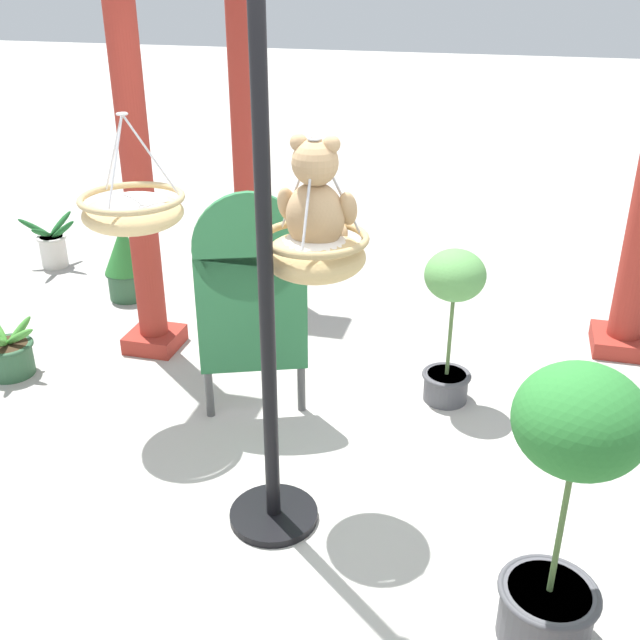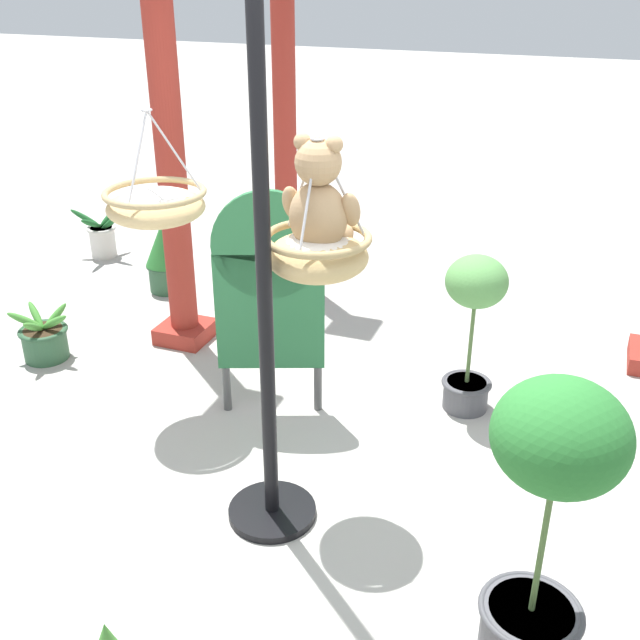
{
  "view_description": "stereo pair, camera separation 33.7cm",
  "coord_description": "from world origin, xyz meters",
  "px_view_note": "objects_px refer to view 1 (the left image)",
  "views": [
    {
      "loc": [
        0.72,
        -2.87,
        2.53
      ],
      "look_at": [
        -0.03,
        0.07,
        1.06
      ],
      "focal_mm": 42.14,
      "sensor_mm": 36.0,
      "label": 1
    },
    {
      "loc": [
        1.04,
        -2.77,
        2.53
      ],
      "look_at": [
        -0.03,
        0.07,
        1.06
      ],
      "focal_mm": 42.14,
      "sensor_mm": 36.0,
      "label": 2
    }
  ],
  "objects_px": {
    "teddy_bear": "(316,202)",
    "potted_plant_flowering_red": "(9,354)",
    "display_pole_central": "(269,374)",
    "hanging_basket_left_high": "(133,210)",
    "potted_plant_fern_front": "(125,262)",
    "potted_plant_broad_leaf": "(568,487)",
    "potted_plant_small_succulent": "(452,311)",
    "greenhouse_pillar_right": "(242,107)",
    "greenhouse_pillar_left": "(135,155)",
    "display_sign_board": "(251,289)",
    "hanging_basket_with_teddy": "(315,253)",
    "potted_plant_trailing_ivy": "(53,246)"
  },
  "relations": [
    {
      "from": "potted_plant_trailing_ivy",
      "to": "potted_plant_flowering_red",
      "type": "bearing_deg",
      "value": -66.18
    },
    {
      "from": "potted_plant_small_succulent",
      "to": "potted_plant_broad_leaf",
      "type": "height_order",
      "value": "potted_plant_broad_leaf"
    },
    {
      "from": "teddy_bear",
      "to": "potted_plant_flowering_red",
      "type": "bearing_deg",
      "value": 163.78
    },
    {
      "from": "display_pole_central",
      "to": "potted_plant_small_succulent",
      "type": "height_order",
      "value": "display_pole_central"
    },
    {
      "from": "display_pole_central",
      "to": "potted_plant_broad_leaf",
      "type": "bearing_deg",
      "value": -18.03
    },
    {
      "from": "greenhouse_pillar_left",
      "to": "potted_plant_flowering_red",
      "type": "bearing_deg",
      "value": -142.2
    },
    {
      "from": "hanging_basket_with_teddy",
      "to": "potted_plant_trailing_ivy",
      "type": "xyz_separation_m",
      "value": [
        -3.08,
        2.49,
        -1.14
      ]
    },
    {
      "from": "display_pole_central",
      "to": "potted_plant_broad_leaf",
      "type": "xyz_separation_m",
      "value": [
        1.29,
        -0.42,
        -0.06
      ]
    },
    {
      "from": "greenhouse_pillar_right",
      "to": "teddy_bear",
      "type": "bearing_deg",
      "value": -63.79
    },
    {
      "from": "display_sign_board",
      "to": "hanging_basket_with_teddy",
      "type": "bearing_deg",
      "value": -49.89
    },
    {
      "from": "greenhouse_pillar_right",
      "to": "potted_plant_small_succulent",
      "type": "xyz_separation_m",
      "value": [
        1.84,
        -1.54,
        -0.85
      ]
    },
    {
      "from": "teddy_bear",
      "to": "greenhouse_pillar_left",
      "type": "height_order",
      "value": "greenhouse_pillar_left"
    },
    {
      "from": "hanging_basket_with_teddy",
      "to": "potted_plant_fern_front",
      "type": "distance_m",
      "value": 3.1
    },
    {
      "from": "teddy_bear",
      "to": "potted_plant_flowering_red",
      "type": "relative_size",
      "value": 1.18
    },
    {
      "from": "greenhouse_pillar_left",
      "to": "potted_plant_flowering_red",
      "type": "xyz_separation_m",
      "value": [
        -0.76,
        -0.59,
        -1.24
      ]
    },
    {
      "from": "potted_plant_flowering_red",
      "to": "teddy_bear",
      "type": "bearing_deg",
      "value": -16.22
    },
    {
      "from": "hanging_basket_with_teddy",
      "to": "potted_plant_flowering_red",
      "type": "relative_size",
      "value": 1.43
    },
    {
      "from": "display_pole_central",
      "to": "hanging_basket_with_teddy",
      "type": "relative_size",
      "value": 4.12
    },
    {
      "from": "display_pole_central",
      "to": "hanging_basket_with_teddy",
      "type": "height_order",
      "value": "display_pole_central"
    },
    {
      "from": "hanging_basket_with_teddy",
      "to": "potted_plant_flowering_red",
      "type": "bearing_deg",
      "value": 163.21
    },
    {
      "from": "hanging_basket_with_teddy",
      "to": "potted_plant_trailing_ivy",
      "type": "bearing_deg",
      "value": 141.06
    },
    {
      "from": "display_pole_central",
      "to": "hanging_basket_left_high",
      "type": "height_order",
      "value": "display_pole_central"
    },
    {
      "from": "display_pole_central",
      "to": "hanging_basket_left_high",
      "type": "xyz_separation_m",
      "value": [
        -1.0,
        0.74,
        0.46
      ]
    },
    {
      "from": "greenhouse_pillar_left",
      "to": "potted_plant_broad_leaf",
      "type": "height_order",
      "value": "greenhouse_pillar_left"
    },
    {
      "from": "greenhouse_pillar_right",
      "to": "greenhouse_pillar_left",
      "type": "bearing_deg",
      "value": -100.25
    },
    {
      "from": "greenhouse_pillar_left",
      "to": "potted_plant_flowering_red",
      "type": "relative_size",
      "value": 6.47
    },
    {
      "from": "hanging_basket_left_high",
      "to": "potted_plant_fern_front",
      "type": "height_order",
      "value": "hanging_basket_left_high"
    },
    {
      "from": "potted_plant_fern_front",
      "to": "potted_plant_trailing_ivy",
      "type": "relative_size",
      "value": 1.06
    },
    {
      "from": "hanging_basket_with_teddy",
      "to": "display_sign_board",
      "type": "xyz_separation_m",
      "value": [
        -0.54,
        0.65,
        -0.51
      ]
    },
    {
      "from": "potted_plant_trailing_ivy",
      "to": "display_sign_board",
      "type": "distance_m",
      "value": 3.2
    },
    {
      "from": "greenhouse_pillar_left",
      "to": "greenhouse_pillar_right",
      "type": "distance_m",
      "value": 1.37
    },
    {
      "from": "hanging_basket_with_teddy",
      "to": "hanging_basket_left_high",
      "type": "height_order",
      "value": "hanging_basket_with_teddy"
    },
    {
      "from": "hanging_basket_with_teddy",
      "to": "potted_plant_broad_leaf",
      "type": "xyz_separation_m",
      "value": [
        1.14,
        -0.67,
        -0.56
      ]
    },
    {
      "from": "greenhouse_pillar_right",
      "to": "potted_plant_flowering_red",
      "type": "bearing_deg",
      "value": -117.5
    },
    {
      "from": "potted_plant_broad_leaf",
      "to": "greenhouse_pillar_left",
      "type": "bearing_deg",
      "value": 143.74
    },
    {
      "from": "display_pole_central",
      "to": "hanging_basket_left_high",
      "type": "bearing_deg",
      "value": 143.34
    },
    {
      "from": "greenhouse_pillar_left",
      "to": "greenhouse_pillar_right",
      "type": "height_order",
      "value": "greenhouse_pillar_right"
    },
    {
      "from": "greenhouse_pillar_right",
      "to": "potted_plant_fern_front",
      "type": "xyz_separation_m",
      "value": [
        -0.83,
        -0.6,
        -1.15
      ]
    },
    {
      "from": "potted_plant_trailing_ivy",
      "to": "potted_plant_broad_leaf",
      "type": "distance_m",
      "value": 5.3
    },
    {
      "from": "teddy_bear",
      "to": "potted_plant_trailing_ivy",
      "type": "distance_m",
      "value": 4.18
    },
    {
      "from": "greenhouse_pillar_right",
      "to": "potted_plant_flowering_red",
      "type": "height_order",
      "value": "greenhouse_pillar_right"
    },
    {
      "from": "hanging_basket_left_high",
      "to": "potted_plant_trailing_ivy",
      "type": "height_order",
      "value": "hanging_basket_left_high"
    },
    {
      "from": "display_sign_board",
      "to": "greenhouse_pillar_left",
      "type": "bearing_deg",
      "value": 146.94
    },
    {
      "from": "potted_plant_flowering_red",
      "to": "potted_plant_broad_leaf",
      "type": "relative_size",
      "value": 0.35
    },
    {
      "from": "potted_plant_fern_front",
      "to": "potted_plant_broad_leaf",
      "type": "xyz_separation_m",
      "value": [
        3.25,
        -2.69,
        0.46
      ]
    },
    {
      "from": "potted_plant_flowering_red",
      "to": "potted_plant_trailing_ivy",
      "type": "bearing_deg",
      "value": 113.82
    },
    {
      "from": "greenhouse_pillar_right",
      "to": "potted_plant_broad_leaf",
      "type": "xyz_separation_m",
      "value": [
        2.42,
        -3.29,
        -0.7
      ]
    },
    {
      "from": "teddy_bear",
      "to": "potted_plant_small_succulent",
      "type": "relative_size",
      "value": 0.52
    },
    {
      "from": "potted_plant_fern_front",
      "to": "display_sign_board",
      "type": "bearing_deg",
      "value": -41.33
    },
    {
      "from": "potted_plant_fern_front",
      "to": "potted_plant_broad_leaf",
      "type": "relative_size",
      "value": 0.49
    }
  ]
}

